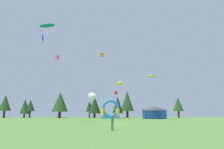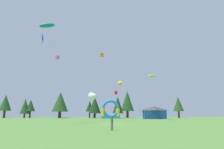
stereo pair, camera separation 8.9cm
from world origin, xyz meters
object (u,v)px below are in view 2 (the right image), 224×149
kite_orange_box (102,55)px  festival_tent (154,113)px  kite_yellow_delta (119,83)px  kite_white_delta (94,96)px  kite_teal_parafoil (47,26)px  kite_blue_diamond (42,38)px  inflatable_yellow_castle (111,112)px  person_far_side (112,121)px  kite_lime_parafoil (152,76)px  kite_pink_box (57,58)px  kite_red_box (116,93)px

kite_orange_box → festival_tent: (16.77, 13.87, -14.90)m
kite_yellow_delta → kite_white_delta: kite_yellow_delta is taller
festival_tent → kite_teal_parafoil: bearing=-135.1°
kite_orange_box → kite_blue_diamond: 19.15m
inflatable_yellow_castle → festival_tent: inflatable_yellow_castle is taller
person_far_side → inflatable_yellow_castle: bearing=-104.3°
person_far_side → inflatable_yellow_castle: (1.50, 48.51, 1.20)m
festival_tent → kite_yellow_delta: bearing=-165.1°
festival_tent → kite_lime_parafoil: bearing=-105.3°
kite_yellow_delta → kite_teal_parafoil: 30.12m
inflatable_yellow_castle → festival_tent: bearing=-24.7°
kite_yellow_delta → inflatable_yellow_castle: size_ratio=1.83×
festival_tent → kite_blue_diamond: bearing=-133.2°
kite_pink_box → festival_tent: size_ratio=2.42×
kite_orange_box → kite_yellow_delta: bearing=64.0°
kite_lime_parafoil → kite_teal_parafoil: bearing=-144.6°
kite_pink_box → kite_white_delta: bearing=28.2°
kite_teal_parafoil → kite_blue_diamond: 4.14m
kite_white_delta → kite_orange_box: (2.17, -5.11, 10.29)m
kite_orange_box → kite_lime_parafoil: size_ratio=1.35×
kite_blue_diamond → kite_red_box: bearing=52.5°
kite_red_box → person_far_side: kite_red_box is taller
kite_yellow_delta → kite_lime_parafoil: (8.85, -6.63, 1.25)m
kite_teal_parafoil → person_far_side: bearing=-50.6°
kite_yellow_delta → kite_red_box: bearing=-101.1°
kite_lime_parafoil → kite_red_box: bearing=-176.8°
kite_pink_box → person_far_side: 34.65m
kite_pink_box → kite_teal_parafoil: size_ratio=0.85×
kite_yellow_delta → kite_pink_box: size_ratio=0.71×
kite_pink_box → person_far_side: (13.07, -28.34, -15.05)m
kite_yellow_delta → kite_pink_box: (-16.87, -10.76, 5.17)m
kite_orange_box → kite_teal_parafoil: (-10.71, -13.46, 1.96)m
kite_teal_parafoil → kite_blue_diamond: kite_teal_parafoil is taller
kite_orange_box → inflatable_yellow_castle: (2.98, 20.22, -14.67)m
kite_yellow_delta → kite_teal_parafoil: (-15.97, -24.27, 7.95)m
kite_white_delta → kite_red_box: bearing=-14.0°
kite_pink_box → kite_red_box: 18.14m
kite_red_box → kite_pink_box: bearing=-167.0°
kite_yellow_delta → person_far_side: 40.51m
kite_white_delta → kite_orange_box: bearing=-67.0°
kite_yellow_delta → person_far_side: (-3.80, -39.10, -9.88)m
kite_orange_box → kite_lime_parafoil: (14.12, 4.18, -4.74)m
kite_red_box → kite_blue_diamond: bearing=-127.5°
kite_white_delta → kite_pink_box: bearing=-151.8°
kite_pink_box → person_far_side: kite_pink_box is taller
inflatable_yellow_castle → kite_pink_box: bearing=-125.9°
kite_yellow_delta → kite_teal_parafoil: size_ratio=0.60×
person_far_side → festival_tent: festival_tent is taller
kite_lime_parafoil → person_far_side: size_ratio=7.49×
kite_teal_parafoil → person_far_side: (12.18, -14.83, -17.83)m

